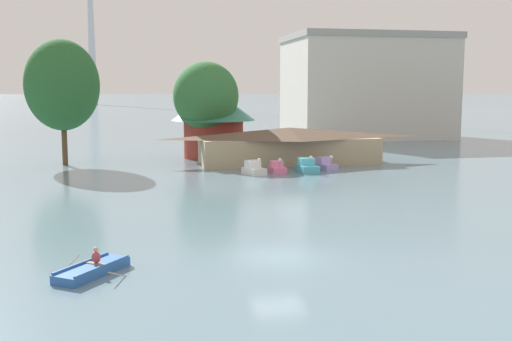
% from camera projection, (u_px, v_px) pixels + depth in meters
% --- Properties ---
extents(ground_plane, '(2000.00, 2000.00, 0.00)m').
position_uv_depth(ground_plane, '(278.00, 257.00, 29.38)').
color(ground_plane, slate).
extents(rowboat_with_rower, '(3.43, 3.82, 1.43)m').
position_uv_depth(rowboat_with_rower, '(92.00, 269.00, 26.65)').
color(rowboat_with_rower, '#2D60AD').
rests_on(rowboat_with_rower, ground).
extents(pedal_boat_white, '(2.18, 2.69, 1.66)m').
position_uv_depth(pedal_boat_white, '(254.00, 169.00, 57.86)').
color(pedal_boat_white, white).
rests_on(pedal_boat_white, ground).
extents(pedal_boat_pink, '(1.35, 2.61, 1.56)m').
position_uv_depth(pedal_boat_pink, '(277.00, 168.00, 59.09)').
color(pedal_boat_pink, pink).
rests_on(pedal_boat_pink, ground).
extents(pedal_boat_cyan, '(1.81, 2.88, 1.76)m').
position_uv_depth(pedal_boat_cyan, '(307.00, 167.00, 59.41)').
color(pedal_boat_cyan, '#4CB7CC').
rests_on(pedal_boat_cyan, ground).
extents(pedal_boat_lavender, '(2.19, 2.89, 1.51)m').
position_uv_depth(pedal_boat_lavender, '(325.00, 164.00, 61.58)').
color(pedal_boat_lavender, '#B299D8').
rests_on(pedal_boat_lavender, ground).
extents(boathouse, '(20.69, 7.39, 3.95)m').
position_uv_depth(boathouse, '(289.00, 145.00, 66.10)').
color(boathouse, tan).
rests_on(boathouse, ground).
extents(green_roof_pavilion, '(9.89, 9.89, 8.85)m').
position_uv_depth(green_roof_pavilion, '(213.00, 118.00, 71.55)').
color(green_roof_pavilion, '#993328').
rests_on(green_roof_pavilion, ground).
extents(shoreline_tree_tall_left, '(7.78, 7.78, 13.32)m').
position_uv_depth(shoreline_tree_tall_left, '(62.00, 85.00, 64.03)').
color(shoreline_tree_tall_left, brown).
rests_on(shoreline_tree_tall_left, ground).
extents(shoreline_tree_mid, '(7.51, 7.51, 11.23)m').
position_uv_depth(shoreline_tree_mid, '(206.00, 96.00, 69.35)').
color(shoreline_tree_mid, brown).
rests_on(shoreline_tree_mid, ground).
extents(background_building_block, '(26.03, 17.47, 17.02)m').
position_uv_depth(background_building_block, '(366.00, 86.00, 101.46)').
color(background_building_block, beige).
rests_on(background_building_block, ground).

